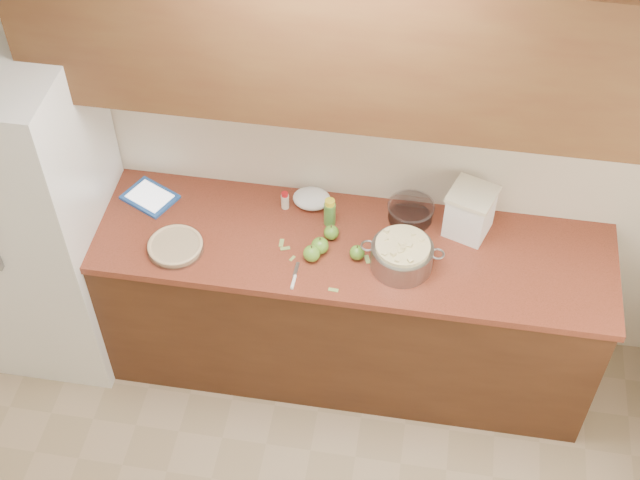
% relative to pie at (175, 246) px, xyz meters
% --- Properties ---
extents(counter_run, '(2.64, 0.68, 0.92)m').
position_rel_pie_xyz_m(counter_run, '(0.69, 0.16, -0.48)').
color(counter_run, '#492714').
rests_on(counter_run, ground).
extents(upper_cabinets, '(2.60, 0.34, 0.70)m').
position_rel_pie_xyz_m(upper_cabinets, '(0.69, 0.32, 1.01)').
color(upper_cabinets, brown).
rests_on(upper_cabinets, room_shell).
extents(fridge, '(0.70, 0.70, 1.80)m').
position_rel_pie_xyz_m(fridge, '(-0.75, 0.13, -0.04)').
color(fridge, white).
rests_on(fridge, ground).
extents(pie, '(0.26, 0.26, 0.04)m').
position_rel_pie_xyz_m(pie, '(0.00, 0.00, 0.00)').
color(pie, silver).
rests_on(pie, counter_run).
extents(colander, '(0.38, 0.28, 0.14)m').
position_rel_pie_xyz_m(colander, '(1.03, 0.07, 0.05)').
color(colander, gray).
rests_on(colander, counter_run).
extents(flour_canister, '(0.25, 0.25, 0.25)m').
position_rel_pie_xyz_m(flour_canister, '(1.31, 0.34, 0.10)').
color(flour_canister, white).
rests_on(flour_canister, counter_run).
extents(tablet, '(0.30, 0.27, 0.02)m').
position_rel_pie_xyz_m(tablet, '(-0.21, 0.30, -0.01)').
color(tablet, '#2252A5').
rests_on(tablet, counter_run).
extents(paring_knife, '(0.02, 0.16, 0.02)m').
position_rel_pie_xyz_m(paring_knife, '(0.57, -0.10, -0.02)').
color(paring_knife, gray).
rests_on(paring_knife, counter_run).
extents(lemon_bottle, '(0.06, 0.06, 0.15)m').
position_rel_pie_xyz_m(lemon_bottle, '(0.67, 0.28, 0.05)').
color(lemon_bottle, '#4C8C38').
rests_on(lemon_bottle, counter_run).
extents(cinnamon_shaker, '(0.04, 0.04, 0.09)m').
position_rel_pie_xyz_m(cinnamon_shaker, '(0.45, 0.35, 0.02)').
color(cinnamon_shaker, beige).
rests_on(cinnamon_shaker, counter_run).
extents(vanilla_bottle, '(0.03, 0.03, 0.10)m').
position_rel_pie_xyz_m(vanilla_bottle, '(1.00, 0.19, 0.02)').
color(vanilla_bottle, black).
rests_on(vanilla_bottle, counter_run).
extents(mixing_bowl, '(0.22, 0.22, 0.08)m').
position_rel_pie_xyz_m(mixing_bowl, '(1.04, 0.37, 0.02)').
color(mixing_bowl, silver).
rests_on(mixing_bowl, counter_run).
extents(paper_towel, '(0.22, 0.20, 0.08)m').
position_rel_pie_xyz_m(paper_towel, '(0.57, 0.39, 0.02)').
color(paper_towel, white).
rests_on(paper_towel, counter_run).
extents(apple_left, '(0.08, 0.08, 0.09)m').
position_rel_pie_xyz_m(apple_left, '(0.66, 0.09, 0.02)').
color(apple_left, '#5C9629').
rests_on(apple_left, counter_run).
extents(apple_center, '(0.07, 0.07, 0.08)m').
position_rel_pie_xyz_m(apple_center, '(0.69, 0.19, 0.01)').
color(apple_center, '#5C9629').
rests_on(apple_center, counter_run).
extents(apple_front, '(0.08, 0.08, 0.09)m').
position_rel_pie_xyz_m(apple_front, '(0.63, 0.04, 0.02)').
color(apple_front, '#5C9629').
rests_on(apple_front, counter_run).
extents(apple_extra, '(0.07, 0.07, 0.08)m').
position_rel_pie_xyz_m(apple_extra, '(0.83, 0.08, 0.01)').
color(apple_extra, '#5C9629').
rests_on(apple_extra, counter_run).
extents(peel_a, '(0.05, 0.03, 0.00)m').
position_rel_pie_xyz_m(peel_a, '(0.50, 0.09, -0.02)').
color(peel_a, '#88A650').
rests_on(peel_a, counter_run).
extents(peel_b, '(0.03, 0.04, 0.00)m').
position_rel_pie_xyz_m(peel_b, '(0.54, 0.03, -0.02)').
color(peel_b, '#88A650').
rests_on(peel_b, counter_run).
extents(peel_c, '(0.04, 0.05, 0.00)m').
position_rel_pie_xyz_m(peel_c, '(0.88, 0.08, -0.02)').
color(peel_c, '#88A650').
rests_on(peel_c, counter_run).
extents(peel_d, '(0.02, 0.05, 0.00)m').
position_rel_pie_xyz_m(peel_d, '(0.47, 0.12, -0.02)').
color(peel_d, '#88A650').
rests_on(peel_d, counter_run).
extents(peel_e, '(0.05, 0.02, 0.00)m').
position_rel_pie_xyz_m(peel_e, '(0.75, -0.12, -0.02)').
color(peel_e, '#88A650').
rests_on(peel_e, counter_run).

